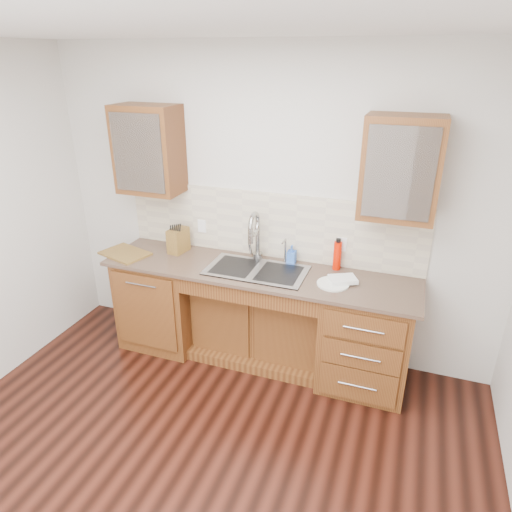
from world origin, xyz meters
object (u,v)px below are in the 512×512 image
(water_bottle, at_px, (337,256))
(cutting_board, at_px, (125,253))
(soap_bottle, at_px, (292,254))
(plate, at_px, (333,284))
(knife_block, at_px, (178,240))

(water_bottle, distance_m, cutting_board, 1.91)
(soap_bottle, bearing_deg, cutting_board, -167.39)
(water_bottle, height_order, cutting_board, water_bottle)
(water_bottle, height_order, plate, water_bottle)
(water_bottle, bearing_deg, plate, -84.33)
(knife_block, bearing_deg, plate, 1.67)
(water_bottle, bearing_deg, cutting_board, -169.57)
(soap_bottle, height_order, knife_block, knife_block)
(soap_bottle, xyz_separation_m, plate, (0.42, -0.29, -0.07))
(water_bottle, distance_m, plate, 0.32)
(water_bottle, distance_m, knife_block, 1.44)
(plate, height_order, cutting_board, cutting_board)
(cutting_board, bearing_deg, soap_bottle, 12.88)
(soap_bottle, distance_m, knife_block, 1.05)
(water_bottle, relative_size, knife_block, 1.11)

